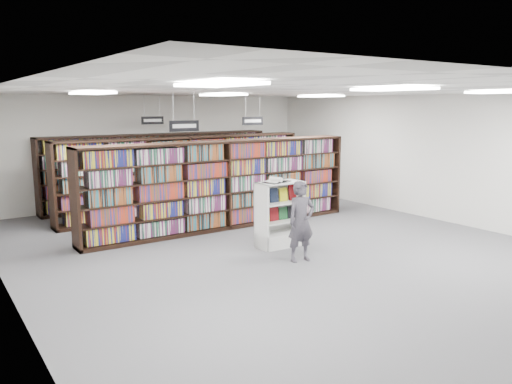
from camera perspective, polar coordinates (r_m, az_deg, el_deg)
floor at (r=10.51m, az=1.99°, el=-6.26°), size 12.00×12.00×0.00m
ceiling at (r=10.10m, az=2.10°, el=11.47°), size 10.00×12.00×0.10m
wall_back at (r=15.40m, az=-11.34°, el=4.77°), size 10.00×0.10×3.20m
wall_left at (r=8.29m, az=-27.02°, el=-0.35°), size 0.10×12.00×3.20m
wall_right at (r=13.73m, az=19.15°, el=3.81°), size 0.10×12.00×3.20m
bookshelf_row_near at (r=11.91m, az=-3.68°, el=0.83°), size 7.00×0.60×2.10m
bookshelf_row_mid at (r=13.65m, az=-7.96°, el=1.91°), size 7.00×0.60×2.10m
bookshelf_row_far at (r=15.18m, az=-10.82°, el=2.62°), size 7.00×0.60×2.10m
aisle_sign_left at (r=10.18m, az=-8.21°, el=7.60°), size 0.65×0.02×0.80m
aisle_sign_right at (r=13.42m, az=-0.38°, el=8.22°), size 0.65×0.02×0.80m
aisle_sign_center at (r=14.23m, az=-11.74°, el=8.11°), size 0.65×0.02×0.80m
troffer_front_left at (r=5.94m, az=-4.21°, el=12.20°), size 0.60×1.20×0.04m
troffer_front_center at (r=7.89m, az=15.39°, el=11.29°), size 0.60×1.20×0.04m
troffer_front_right at (r=10.35m, az=26.42°, el=10.21°), size 0.60×1.20×0.04m
troffer_back_left at (r=10.56m, az=-18.21°, el=10.70°), size 0.60×1.20×0.04m
troffer_back_center at (r=11.77m, az=-3.79°, el=11.03°), size 0.60×1.20×0.04m
troffer_back_right at (r=13.54m, az=7.41°, el=10.81°), size 0.60×1.20×0.04m
endcap_display at (r=10.46m, az=2.62°, el=-3.69°), size 0.98×0.49×1.37m
open_book at (r=10.19m, az=2.34°, el=1.31°), size 0.63×0.46×0.13m
shopper at (r=9.42m, az=5.19°, el=-3.37°), size 0.60×0.43×1.53m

